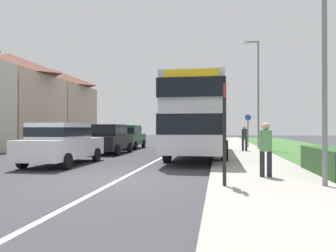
{
  "coord_description": "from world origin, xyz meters",
  "views": [
    {
      "loc": [
        2.85,
        -8.79,
        1.51
      ],
      "look_at": [
        0.75,
        4.47,
        1.6
      ],
      "focal_mm": 33.86,
      "sensor_mm": 36.0,
      "label": 1
    }
  ],
  "objects_px": {
    "double_decker_bus": "(199,116)",
    "bus_stop_sign": "(224,127)",
    "parked_car_white": "(62,142)",
    "pedestrian_at_stop": "(266,147)",
    "parked_car_dark_green": "(128,136)",
    "street_lamp_near": "(320,8)",
    "parked_car_black": "(110,138)",
    "street_lamp_mid": "(257,88)",
    "pedestrian_walking_away": "(245,137)",
    "cycle_route_sign": "(248,129)"
  },
  "relations": [
    {
      "from": "cycle_route_sign",
      "to": "parked_car_black",
      "type": "bearing_deg",
      "value": -144.54
    },
    {
      "from": "parked_car_white",
      "to": "pedestrian_at_stop",
      "type": "xyz_separation_m",
      "value": [
        7.67,
        -2.81,
        0.04
      ]
    },
    {
      "from": "cycle_route_sign",
      "to": "street_lamp_mid",
      "type": "height_order",
      "value": "street_lamp_mid"
    },
    {
      "from": "pedestrian_walking_away",
      "to": "double_decker_bus",
      "type": "bearing_deg",
      "value": -129.84
    },
    {
      "from": "street_lamp_near",
      "to": "street_lamp_mid",
      "type": "xyz_separation_m",
      "value": [
        0.15,
        14.02,
        -0.15
      ]
    },
    {
      "from": "parked_car_black",
      "to": "pedestrian_at_stop",
      "type": "xyz_separation_m",
      "value": [
        7.66,
        -8.49,
        0.04
      ]
    },
    {
      "from": "parked_car_black",
      "to": "parked_car_white",
      "type": "bearing_deg",
      "value": -90.19
    },
    {
      "from": "parked_car_dark_green",
      "to": "cycle_route_sign",
      "type": "bearing_deg",
      "value": 9.01
    },
    {
      "from": "double_decker_bus",
      "to": "parked_car_black",
      "type": "bearing_deg",
      "value": 170.23
    },
    {
      "from": "parked_car_black",
      "to": "pedestrian_at_stop",
      "type": "bearing_deg",
      "value": -47.96
    },
    {
      "from": "double_decker_bus",
      "to": "parked_car_dark_green",
      "type": "height_order",
      "value": "double_decker_bus"
    },
    {
      "from": "pedestrian_at_stop",
      "to": "pedestrian_walking_away",
      "type": "distance_m",
      "value": 10.69
    },
    {
      "from": "double_decker_bus",
      "to": "parked_car_black",
      "type": "xyz_separation_m",
      "value": [
        -5.33,
        0.92,
        -1.2
      ]
    },
    {
      "from": "parked_car_white",
      "to": "bus_stop_sign",
      "type": "bearing_deg",
      "value": -34.1
    },
    {
      "from": "parked_car_black",
      "to": "parked_car_dark_green",
      "type": "bearing_deg",
      "value": 93.07
    },
    {
      "from": "parked_car_dark_green",
      "to": "pedestrian_walking_away",
      "type": "height_order",
      "value": "parked_car_dark_green"
    },
    {
      "from": "double_decker_bus",
      "to": "street_lamp_mid",
      "type": "distance_m",
      "value": 6.67
    },
    {
      "from": "bus_stop_sign",
      "to": "street_lamp_mid",
      "type": "xyz_separation_m",
      "value": [
        2.44,
        14.37,
        2.73
      ]
    },
    {
      "from": "pedestrian_walking_away",
      "to": "bus_stop_sign",
      "type": "bearing_deg",
      "value": -96.77
    },
    {
      "from": "parked_car_white",
      "to": "street_lamp_near",
      "type": "bearing_deg",
      "value": -24.71
    },
    {
      "from": "parked_car_white",
      "to": "pedestrian_at_stop",
      "type": "bearing_deg",
      "value": -20.09
    },
    {
      "from": "parked_car_dark_green",
      "to": "street_lamp_near",
      "type": "bearing_deg",
      "value": -57.95
    },
    {
      "from": "parked_car_dark_green",
      "to": "street_lamp_mid",
      "type": "height_order",
      "value": "street_lamp_mid"
    },
    {
      "from": "parked_car_black",
      "to": "parked_car_dark_green",
      "type": "xyz_separation_m",
      "value": [
        -0.25,
        4.65,
        -0.0
      ]
    },
    {
      "from": "pedestrian_walking_away",
      "to": "cycle_route_sign",
      "type": "distance_m",
      "value": 3.91
    },
    {
      "from": "pedestrian_at_stop",
      "to": "parked_car_dark_green",
      "type": "bearing_deg",
      "value": 121.02
    },
    {
      "from": "parked_car_white",
      "to": "double_decker_bus",
      "type": "bearing_deg",
      "value": 41.71
    },
    {
      "from": "bus_stop_sign",
      "to": "street_lamp_near",
      "type": "height_order",
      "value": "street_lamp_near"
    },
    {
      "from": "street_lamp_mid",
      "to": "cycle_route_sign",
      "type": "bearing_deg",
      "value": 103.77
    },
    {
      "from": "double_decker_bus",
      "to": "bus_stop_sign",
      "type": "relative_size",
      "value": 4.28
    },
    {
      "from": "pedestrian_walking_away",
      "to": "cycle_route_sign",
      "type": "relative_size",
      "value": 0.66
    },
    {
      "from": "double_decker_bus",
      "to": "parked_car_white",
      "type": "height_order",
      "value": "double_decker_bus"
    },
    {
      "from": "pedestrian_at_stop",
      "to": "bus_stop_sign",
      "type": "xyz_separation_m",
      "value": [
        -1.19,
        -1.58,
        0.56
      ]
    },
    {
      "from": "pedestrian_at_stop",
      "to": "cycle_route_sign",
      "type": "bearing_deg",
      "value": 86.76
    },
    {
      "from": "pedestrian_at_stop",
      "to": "double_decker_bus",
      "type": "bearing_deg",
      "value": 107.08
    },
    {
      "from": "bus_stop_sign",
      "to": "street_lamp_near",
      "type": "bearing_deg",
      "value": 8.77
    },
    {
      "from": "double_decker_bus",
      "to": "parked_car_white",
      "type": "relative_size",
      "value": 2.43
    },
    {
      "from": "street_lamp_near",
      "to": "pedestrian_at_stop",
      "type": "bearing_deg",
      "value": 131.71
    },
    {
      "from": "pedestrian_at_stop",
      "to": "parked_car_white",
      "type": "bearing_deg",
      "value": 159.91
    },
    {
      "from": "pedestrian_at_stop",
      "to": "parked_car_black",
      "type": "bearing_deg",
      "value": 132.04
    },
    {
      "from": "parked_car_white",
      "to": "pedestrian_at_stop",
      "type": "distance_m",
      "value": 8.17
    },
    {
      "from": "pedestrian_at_stop",
      "to": "bus_stop_sign",
      "type": "distance_m",
      "value": 2.06
    },
    {
      "from": "cycle_route_sign",
      "to": "street_lamp_mid",
      "type": "xyz_separation_m",
      "value": [
        0.43,
        -1.74,
        2.84
      ]
    },
    {
      "from": "pedestrian_at_stop",
      "to": "pedestrian_walking_away",
      "type": "relative_size",
      "value": 1.0
    },
    {
      "from": "parked_car_dark_green",
      "to": "double_decker_bus",
      "type": "bearing_deg",
      "value": -44.97
    },
    {
      "from": "parked_car_dark_green",
      "to": "street_lamp_mid",
      "type": "relative_size",
      "value": 0.53
    },
    {
      "from": "parked_car_black",
      "to": "street_lamp_mid",
      "type": "xyz_separation_m",
      "value": [
        8.91,
        4.29,
        3.33
      ]
    },
    {
      "from": "parked_car_black",
      "to": "street_lamp_mid",
      "type": "relative_size",
      "value": 0.54
    },
    {
      "from": "parked_car_dark_green",
      "to": "pedestrian_at_stop",
      "type": "relative_size",
      "value": 2.34
    },
    {
      "from": "parked_car_dark_green",
      "to": "bus_stop_sign",
      "type": "relative_size",
      "value": 1.5
    }
  ]
}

